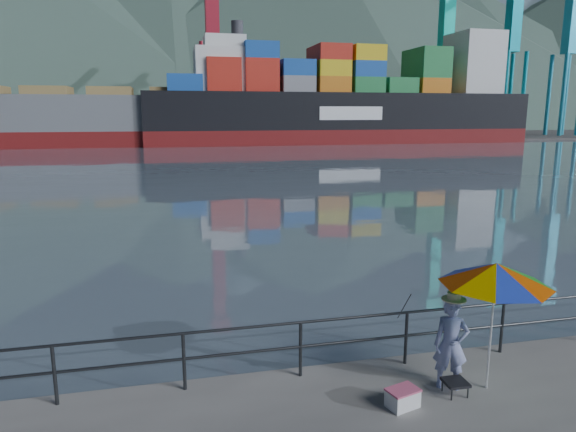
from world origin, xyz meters
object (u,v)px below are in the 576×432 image
at_px(cooler_bag, 403,399).
at_px(bulk_carrier, 130,116).
at_px(container_ship, 350,105).
at_px(fisherman, 451,344).
at_px(beach_umbrella, 496,274).

distance_m(cooler_bag, bulk_carrier, 74.05).
xyz_separation_m(bulk_carrier, container_ship, (34.15, -0.10, 1.68)).
bearing_deg(cooler_bag, fisherman, 4.65).
height_order(fisherman, beach_umbrella, beach_umbrella).
height_order(cooler_bag, bulk_carrier, bulk_carrier).
bearing_deg(beach_umbrella, container_ship, 71.89).
bearing_deg(fisherman, bulk_carrier, 122.48).
distance_m(beach_umbrella, cooler_bag, 2.49).
xyz_separation_m(cooler_bag, bulk_carrier, (-8.59, 73.44, 4.01)).
relative_size(fisherman, cooler_bag, 3.23).
bearing_deg(fisherman, container_ship, 96.40).
bearing_deg(bulk_carrier, fisherman, -82.50).
relative_size(cooler_bag, container_ship, 0.01).
relative_size(beach_umbrella, cooler_bag, 4.58).
relative_size(fisherman, container_ship, 0.03).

